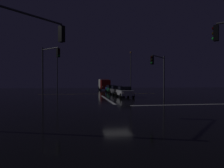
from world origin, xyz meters
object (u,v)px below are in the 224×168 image
traffic_signal_ne (159,68)px  streetlamp_right_far (131,69)px  box_truck (104,84)px  sedan_gray (117,90)px  sedan_blue (110,88)px  traffic_signal_nw (49,64)px  sedan_white (125,92)px  traffic_signal_sw (19,41)px  sedan_green (112,89)px  streetlamp_left_far (57,70)px

traffic_signal_ne → streetlamp_right_far: 22.54m
streetlamp_right_far → box_truck: bearing=127.9°
sedan_gray → sedan_blue: bearing=87.2°
traffic_signal_nw → box_truck: bearing=71.0°
sedan_gray → traffic_signal_nw: 14.06m
sedan_white → traffic_signal_nw: bearing=-161.4°
traffic_signal_nw → streetlamp_right_far: (15.89, 22.08, 1.12)m
sedan_white → traffic_signal_nw: size_ratio=0.66×
sedan_gray → streetlamp_right_far: 14.99m
box_truck → traffic_signal_sw: traffic_signal_sw is taller
box_truck → traffic_signal_ne: 30.09m
sedan_green → traffic_signal_nw: bearing=-123.2°
sedan_white → streetlamp_right_far: (5.69, 18.65, 4.76)m
streetlamp_right_far → sedan_green: bearing=-131.2°
traffic_signal_nw → streetlamp_left_far: size_ratio=0.76×
traffic_signal_nw → traffic_signal_ne: traffic_signal_nw is taller
sedan_white → box_truck: bearing=90.1°
traffic_signal_nw → streetlamp_left_far: 22.15m
sedan_gray → traffic_signal_sw: 24.92m
sedan_gray → traffic_signal_ne: size_ratio=0.75×
sedan_blue → traffic_signal_ne: traffic_signal_ne is taller
sedan_gray → traffic_signal_nw: size_ratio=0.66×
sedan_blue → box_truck: bearing=93.9°
sedan_green → box_truck: size_ratio=0.52×
traffic_signal_nw → traffic_signal_sw: traffic_signal_nw is taller
sedan_white → streetlamp_left_far: 22.46m
traffic_signal_nw → traffic_signal_ne: bearing=-1.3°
box_truck → traffic_signal_ne: (3.82, -29.76, 2.30)m
sedan_blue → traffic_signal_nw: (-10.69, -21.62, 3.63)m
sedan_white → traffic_signal_ne: (3.78, -3.75, 3.21)m
sedan_gray → traffic_signal_nw: bearing=-137.9°
sedan_green → sedan_blue: (0.48, 6.01, 0.00)m
sedan_blue → streetlamp_left_far: size_ratio=0.50×
traffic_signal_nw → streetlamp_left_far: streetlamp_left_far is taller
traffic_signal_sw → sedan_gray: bearing=67.5°
sedan_gray → sedan_blue: same height
streetlamp_left_far → sedan_white: bearing=-57.7°
traffic_signal_nw → streetlamp_left_far: bearing=94.1°
streetlamp_left_far → streetlamp_right_far: bearing=0.0°
sedan_white → sedan_blue: 18.19m
traffic_signal_sw → streetlamp_left_far: (-2.21, 35.76, 0.62)m
sedan_white → traffic_signal_sw: 19.92m
streetlamp_right_far → streetlamp_left_far: size_ratio=1.13×
streetlamp_right_far → traffic_signal_sw: bearing=-113.1°
box_truck → streetlamp_left_far: size_ratio=0.97×
sedan_white → traffic_signal_sw: (-9.57, -17.11, 3.55)m
sedan_blue → sedan_gray: bearing=-92.8°
traffic_signal_ne → streetlamp_right_far: size_ratio=0.60×
sedan_green → streetlamp_right_far: size_ratio=0.45×
sedan_blue → traffic_signal_sw: 36.87m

